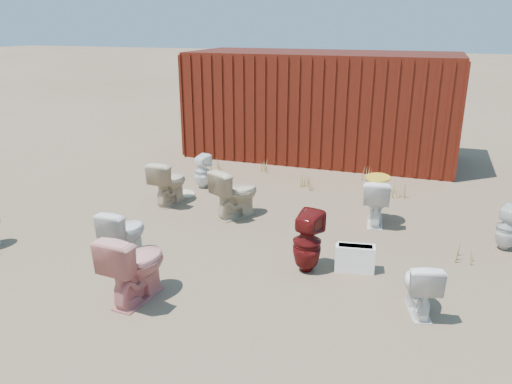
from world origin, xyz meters
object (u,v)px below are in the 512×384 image
(toilet_front_pink, at_px, (135,265))
(toilet_back_e, at_px, (507,228))
(toilet_front_maroon, at_px, (307,242))
(toilet_back_beige_left, at_px, (169,182))
(toilet_back_beige_right, at_px, (236,193))
(toilet_front_c, at_px, (124,233))
(toilet_front_e, at_px, (420,286))
(shipping_container, at_px, (321,105))
(toilet_back_a, at_px, (202,171))
(loose_tank, at_px, (355,258))
(toilet_back_yellowlid, at_px, (376,201))

(toilet_front_pink, height_order, toilet_back_e, toilet_front_pink)
(toilet_front_maroon, relative_size, toilet_back_e, 1.23)
(toilet_front_pink, distance_m, toilet_back_beige_left, 3.21)
(toilet_front_maroon, xyz_separation_m, toilet_back_beige_right, (-1.55, 1.47, 0.01))
(toilet_front_c, relative_size, toilet_back_beige_left, 0.92)
(toilet_back_e, bearing_deg, toilet_back_beige_right, 31.29)
(toilet_front_maroon, distance_m, toilet_front_e, 1.49)
(toilet_back_beige_right, distance_m, toilet_back_e, 4.04)
(toilet_front_c, height_order, toilet_front_maroon, toilet_front_maroon)
(shipping_container, relative_size, toilet_back_beige_right, 7.34)
(toilet_back_a, bearing_deg, toilet_back_beige_right, 150.03)
(toilet_back_beige_right, xyz_separation_m, loose_tank, (2.13, -1.26, -0.23))
(shipping_container, xyz_separation_m, toilet_front_maroon, (1.12, -5.83, -0.80))
(toilet_front_maroon, bearing_deg, toilet_back_a, -32.68)
(toilet_back_a, bearing_deg, loose_tank, 159.03)
(shipping_container, relative_size, toilet_front_maroon, 7.46)
(toilet_front_pink, xyz_separation_m, toilet_back_a, (-1.04, 3.97, -0.10))
(toilet_front_e, bearing_deg, toilet_back_beige_right, -49.21)
(shipping_container, distance_m, toilet_back_yellowlid, 4.35)
(toilet_front_pink, height_order, toilet_front_e, toilet_front_pink)
(toilet_back_a, bearing_deg, toilet_back_yellowlid, -176.62)
(toilet_back_beige_left, bearing_deg, toilet_back_e, -176.54)
(toilet_front_maroon, xyz_separation_m, loose_tank, (0.58, 0.21, -0.23))
(toilet_front_c, relative_size, toilet_front_maroon, 0.89)
(toilet_back_a, height_order, toilet_back_yellowlid, toilet_back_yellowlid)
(shipping_container, bearing_deg, loose_tank, -73.18)
(toilet_back_e, bearing_deg, toilet_front_maroon, 62.14)
(toilet_front_e, xyz_separation_m, toilet_back_beige_left, (-4.27, 2.20, 0.07))
(toilet_front_maroon, relative_size, toilet_back_a, 1.23)
(toilet_front_e, xyz_separation_m, loose_tank, (-0.81, 0.74, -0.14))
(toilet_front_e, relative_size, toilet_back_e, 0.98)
(shipping_container, xyz_separation_m, toilet_back_beige_right, (-0.44, -4.36, -0.79))
(shipping_container, relative_size, toilet_back_beige_left, 7.64)
(shipping_container, bearing_deg, toilet_front_maroon, -79.15)
(toilet_front_maroon, height_order, toilet_back_a, toilet_front_maroon)
(shipping_container, xyz_separation_m, loose_tank, (1.70, -5.62, -1.02))
(toilet_front_maroon, bearing_deg, shipping_container, -67.43)
(shipping_container, bearing_deg, toilet_back_beige_left, -112.96)
(toilet_front_maroon, relative_size, toilet_front_e, 1.26)
(toilet_front_e, relative_size, loose_tank, 1.28)
(toilet_front_c, xyz_separation_m, toilet_back_yellowlid, (3.05, 2.36, 0.01))
(toilet_front_c, bearing_deg, toilet_back_beige_left, -74.97)
(toilet_front_maroon, bearing_deg, toilet_front_e, 170.99)
(toilet_front_maroon, bearing_deg, loose_tank, -148.51)
(shipping_container, relative_size, toilet_back_yellowlid, 8.03)
(toilet_front_c, relative_size, toilet_back_beige_right, 0.88)
(toilet_front_e, xyz_separation_m, toilet_back_beige_right, (-2.95, 2.00, 0.09))
(toilet_front_pink, relative_size, toilet_back_e, 1.30)
(toilet_front_pink, relative_size, toilet_front_c, 1.19)
(toilet_front_c, xyz_separation_m, toilet_back_beige_right, (0.86, 1.90, 0.05))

